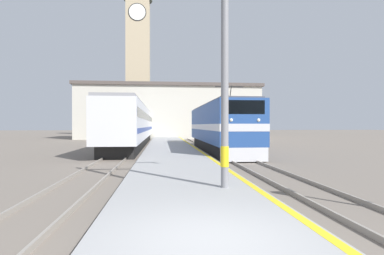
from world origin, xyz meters
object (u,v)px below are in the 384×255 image
Objects in this scene: locomotive_train at (219,127)px; clock_tower at (138,53)px; catenary_mast at (231,55)px; passenger_train at (141,125)px.

clock_tower is (-9.42, 37.06, 14.75)m from locomotive_train.
clock_tower is (-6.71, 53.00, 12.54)m from catenary_mast.
catenary_mast is 54.87m from clock_tower.
locomotive_train is 16.32m from catenary_mast.
clock_tower is at bearing 95.30° from passenger_train.
catenary_mast is at bearing -81.72° from passenger_train.
passenger_train is at bearing 98.28° from catenary_mast.
passenger_train is 6.55× the size of catenary_mast.
locomotive_train is at bearing -75.74° from clock_tower.
catenary_mast reaches higher than locomotive_train.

